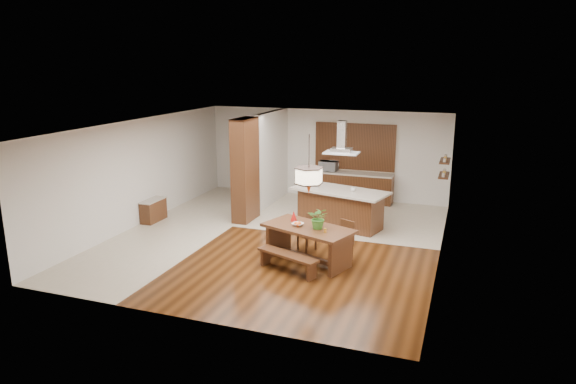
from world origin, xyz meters
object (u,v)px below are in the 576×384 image
at_px(kitchen_island, 340,208).
at_px(fruit_bowl, 298,224).
at_px(dining_table, 308,236).
at_px(dining_bench, 288,263).
at_px(dining_chair_right, 342,241).
at_px(range_hood, 342,137).
at_px(foliage_plant, 319,218).
at_px(island_cup, 353,189).
at_px(microwave, 328,166).
at_px(dining_chair_left, 307,233).
at_px(hallway_console, 153,210).
at_px(pendant_lantern, 309,164).

bearing_deg(kitchen_island, fruit_bowl, -81.69).
relative_size(dining_table, dining_bench, 1.50).
height_order(dining_chair_right, kitchen_island, kitchen_island).
bearing_deg(range_hood, fruit_bowl, -96.18).
relative_size(dining_chair_right, fruit_bowl, 3.60).
relative_size(foliage_plant, island_cup, 3.89).
bearing_deg(island_cup, dining_bench, -101.20).
relative_size(dining_chair_right, microwave, 1.56).
height_order(foliage_plant, fruit_bowl, foliage_plant).
bearing_deg(dining_chair_left, island_cup, 99.67).
distance_m(island_cup, microwave, 3.18).
relative_size(kitchen_island, island_cup, 21.64).
bearing_deg(island_cup, dining_chair_left, -109.65).
xyz_separation_m(dining_chair_right, range_hood, (-0.63, 2.34, 2.01)).
distance_m(fruit_bowl, kitchen_island, 2.78).
xyz_separation_m(dining_chair_left, kitchen_island, (0.31, 2.00, 0.12)).
relative_size(dining_chair_left, dining_chair_right, 0.94).
bearing_deg(dining_chair_right, microwave, 135.06).
bearing_deg(fruit_bowl, foliage_plant, -6.23).
bearing_deg(dining_chair_right, island_cup, 123.19).
distance_m(dining_table, fruit_bowl, 0.35).
bearing_deg(dining_chair_left, hallway_console, -159.31).
distance_m(hallway_console, pendant_lantern, 5.59).
bearing_deg(dining_table, kitchen_island, 88.99).
bearing_deg(dining_table, dining_chair_right, 30.94).
xyz_separation_m(hallway_console, fruit_bowl, (4.79, -1.47, 0.55)).
bearing_deg(kitchen_island, island_cup, -0.82).
relative_size(range_hood, microwave, 1.56).
xyz_separation_m(fruit_bowl, island_cup, (0.66, 2.64, 0.24)).
xyz_separation_m(dining_chair_left, microwave, (-0.77, 4.73, 0.69)).
xyz_separation_m(hallway_console, dining_chair_left, (4.78, -0.72, 0.11)).
height_order(hallway_console, fruit_bowl, fruit_bowl).
distance_m(hallway_console, dining_chair_left, 4.83).
bearing_deg(kitchen_island, foliage_plant, -71.34).
relative_size(fruit_bowl, range_hood, 0.28).
height_order(dining_chair_left, foliage_plant, foliage_plant).
relative_size(dining_bench, microwave, 2.56).
relative_size(kitchen_island, range_hood, 3.06).
xyz_separation_m(dining_chair_right, pendant_lantern, (-0.68, -0.41, 1.79)).
height_order(hallway_console, kitchen_island, kitchen_island).
distance_m(foliage_plant, range_hood, 3.13).
bearing_deg(microwave, island_cup, -58.19).
xyz_separation_m(kitchen_island, island_cup, (0.37, -0.10, 0.56)).
bearing_deg(foliage_plant, range_hood, 94.16).
xyz_separation_m(dining_bench, island_cup, (0.66, 3.33, 0.90)).
height_order(dining_table, pendant_lantern, pendant_lantern).
bearing_deg(dining_chair_right, dining_table, -122.62).
height_order(hallway_console, dining_chair_left, dining_chair_left).
height_order(kitchen_island, range_hood, range_hood).
bearing_deg(island_cup, kitchen_island, 164.68).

